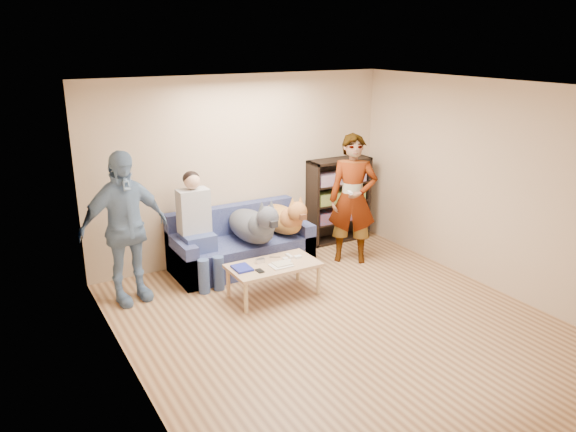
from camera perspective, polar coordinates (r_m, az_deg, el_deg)
ground at (r=6.40m, az=5.45°, el=-11.00°), size 5.00×5.00×0.00m
ceiling at (r=5.64m, az=6.24°, el=12.85°), size 5.00×5.00×0.00m
wall_back at (r=7.98m, az=-4.67°, el=4.87°), size 4.50×0.00×4.50m
wall_front at (r=4.27m, az=25.88°, el=-8.70°), size 4.50×0.00×4.50m
wall_left at (r=4.99m, az=-15.77°, el=-3.75°), size 0.00×5.00×5.00m
wall_right at (r=7.39m, az=20.20°, el=2.77°), size 0.00×5.00×5.00m
blanket at (r=8.03m, az=0.84°, el=-0.98°), size 0.39×0.33×0.14m
person_standing_right at (r=7.88m, az=6.59°, el=1.71°), size 0.79×0.75×1.82m
person_standing_left at (r=6.87m, az=-16.31°, el=-1.20°), size 1.15×0.64×1.85m
held_controller at (r=7.56m, az=6.31°, el=2.38°), size 0.08×0.13×0.03m
notebook_blue at (r=6.76m, az=-4.69°, el=-5.29°), size 0.20×0.26×0.03m
papers at (r=6.83m, az=-0.72°, el=-5.04°), size 0.26×0.20×0.02m
magazine at (r=6.85m, az=-0.58°, el=-4.83°), size 0.22×0.17×0.01m
camera_silver at (r=6.93m, az=-2.84°, el=-4.56°), size 0.11×0.06×0.05m
controller_a at (r=7.09m, az=0.12°, el=-4.08°), size 0.04×0.13×0.03m
controller_b at (r=7.06m, az=1.01°, el=-4.17°), size 0.09×0.06×0.03m
headphone_cup_a at (r=6.96m, az=0.04°, el=-4.56°), size 0.07×0.07×0.02m
headphone_cup_b at (r=7.02m, az=-0.28°, el=-4.34°), size 0.07×0.07×0.02m
pen_orange at (r=6.75m, az=-0.99°, el=-5.35°), size 0.13×0.06×0.01m
pen_black at (r=7.09m, az=-1.33°, el=-4.19°), size 0.13×0.08×0.01m
wallet at (r=6.68m, az=-2.89°, el=-5.59°), size 0.07×0.12×0.02m
sofa at (r=7.83m, az=-4.87°, el=-3.21°), size 1.90×0.85×0.82m
person_seated at (r=7.31m, az=-9.23°, el=-0.81°), size 0.40×0.73×1.47m
dog_gray at (r=7.51m, az=-3.47°, el=-0.93°), size 0.48×1.28×0.69m
dog_tan at (r=7.85m, az=-0.41°, el=-0.23°), size 0.43×1.18×0.63m
coffee_table at (r=6.91m, az=-1.49°, el=-5.25°), size 1.10×0.60×0.42m
bookshelf at (r=8.75m, az=5.13°, el=1.81°), size 1.00×0.34×1.30m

